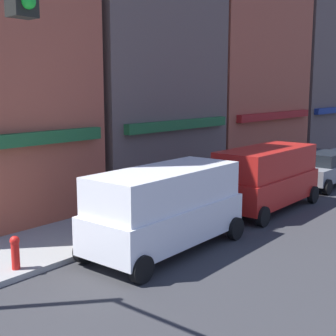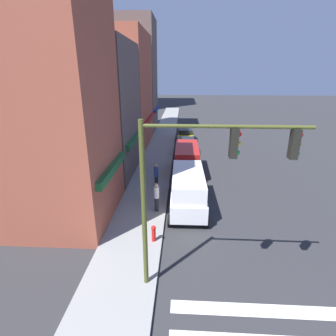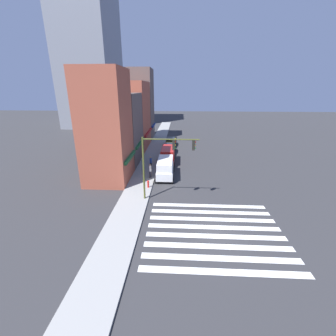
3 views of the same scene
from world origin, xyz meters
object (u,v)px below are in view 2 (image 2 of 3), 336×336
object	(u,v)px
traffic_signal	(201,174)
pedestrian_blue_shirt	(156,175)
van_red	(187,159)
pedestrian_white_shirt	(157,197)
fire_hydrant	(154,233)
sedan_yellow	(186,135)
sedan_grey	(186,146)
van_white	(188,189)

from	to	relation	value
traffic_signal	pedestrian_blue_shirt	world-z (taller)	traffic_signal
van_red	pedestrian_white_shirt	distance (m)	6.88
pedestrian_white_shirt	fire_hydrant	world-z (taller)	pedestrian_white_shirt
sedan_yellow	sedan_grey	bearing A→B (deg)	-178.85
fire_hydrant	van_white	bearing A→B (deg)	-24.72
van_white	fire_hydrant	distance (m)	4.12
pedestrian_white_shirt	van_red	bearing A→B (deg)	158.49
van_white	sedan_grey	distance (m)	11.60
van_red	fire_hydrant	size ratio (longest dim) A/B	5.94
van_red	fire_hydrant	xyz separation A→B (m)	(-9.61, 1.70, -0.67)
van_red	pedestrian_white_shirt	xyz separation A→B (m)	(-6.63, 1.84, -0.21)
sedan_yellow	pedestrian_blue_shirt	distance (m)	14.38
van_white	pedestrian_white_shirt	size ratio (longest dim) A/B	2.84
pedestrian_white_shirt	sedan_grey	bearing A→B (deg)	165.49
van_red	sedan_grey	xyz separation A→B (m)	(5.67, 0.00, -0.44)
van_white	pedestrian_white_shirt	bearing A→B (deg)	110.31
van_red	sedan_yellow	world-z (taller)	van_red
sedan_yellow	pedestrian_blue_shirt	size ratio (longest dim) A/B	2.51
van_white	van_red	world-z (taller)	same
traffic_signal	pedestrian_white_shirt	xyz separation A→B (m)	(5.67, 2.07, -3.68)
van_red	fire_hydrant	distance (m)	9.79
van_white	pedestrian_blue_shirt	bearing A→B (deg)	38.96
pedestrian_white_shirt	pedestrian_blue_shirt	size ratio (longest dim) A/B	1.00
sedan_grey	sedan_yellow	world-z (taller)	same
van_white	pedestrian_white_shirt	world-z (taller)	van_white
sedan_yellow	pedestrian_blue_shirt	xyz separation A→B (m)	(-14.21, 2.19, 0.23)
sedan_grey	sedan_yellow	xyz separation A→B (m)	(5.26, 0.00, 0.00)
van_red	pedestrian_blue_shirt	xyz separation A→B (m)	(-3.28, 2.19, -0.21)
sedan_grey	pedestrian_white_shirt	distance (m)	12.43
van_red	van_white	bearing A→B (deg)	179.99
traffic_signal	van_red	world-z (taller)	traffic_signal
traffic_signal	van_white	xyz separation A→B (m)	(6.38, 0.23, -3.46)
traffic_signal	van_white	bearing A→B (deg)	2.08
traffic_signal	sedan_grey	size ratio (longest dim) A/B	1.48
pedestrian_white_shirt	sedan_yellow	bearing A→B (deg)	168.02
traffic_signal	sedan_grey	distance (m)	18.39
traffic_signal	sedan_yellow	size ratio (longest dim) A/B	1.47
sedan_grey	fire_hydrant	xyz separation A→B (m)	(-15.28, 1.70, -0.23)
pedestrian_white_shirt	fire_hydrant	size ratio (longest dim) A/B	2.10
van_white	van_red	xyz separation A→B (m)	(5.92, 0.00, 0.00)
van_red	sedan_grey	distance (m)	5.68
van_red	fire_hydrant	bearing A→B (deg)	169.96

